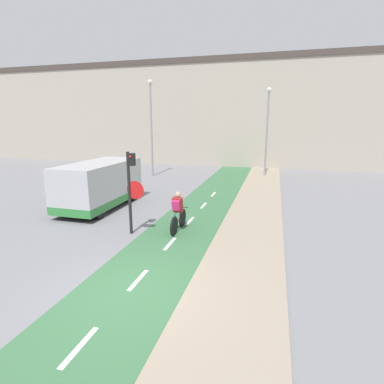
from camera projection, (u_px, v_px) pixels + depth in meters
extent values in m
plane|color=gray|center=(130.00, 291.00, 7.41)|extent=(120.00, 120.00, 0.00)
cube|color=#3D7047|center=(130.00, 290.00, 7.40)|extent=(2.70, 60.00, 0.02)
cube|color=white|center=(80.00, 347.00, 5.52)|extent=(0.12, 1.10, 0.00)
cube|color=white|center=(138.00, 280.00, 7.87)|extent=(0.12, 1.10, 0.00)
cube|color=white|center=(170.00, 244.00, 10.22)|extent=(0.12, 1.10, 0.00)
cube|color=white|center=(190.00, 221.00, 12.57)|extent=(0.12, 1.10, 0.00)
cube|color=white|center=(204.00, 205.00, 14.91)|extent=(0.12, 1.10, 0.00)
cube|color=white|center=(213.00, 194.00, 17.26)|extent=(0.12, 1.10, 0.00)
cube|color=gray|center=(232.00, 306.00, 6.74)|extent=(2.40, 60.00, 0.05)
cube|color=#B2A899|center=(242.00, 116.00, 29.09)|extent=(60.00, 5.00, 9.29)
cube|color=#473D38|center=(244.00, 62.00, 27.98)|extent=(60.00, 5.20, 0.50)
cylinder|color=black|center=(130.00, 194.00, 10.89)|extent=(0.11, 0.11, 3.06)
cube|color=black|center=(132.00, 159.00, 10.56)|extent=(0.20, 0.20, 0.44)
sphere|color=red|center=(130.00, 157.00, 10.43)|extent=(0.09, 0.09, 0.09)
cone|color=red|center=(135.00, 190.00, 10.78)|extent=(0.67, 0.01, 0.67)
cone|color=silver|center=(135.00, 190.00, 10.79)|extent=(0.60, 0.02, 0.60)
cylinder|color=gray|center=(151.00, 131.00, 22.64)|extent=(0.14, 0.14, 6.83)
sphere|color=silver|center=(150.00, 82.00, 21.84)|extent=(0.36, 0.36, 0.36)
cylinder|color=gray|center=(267.00, 135.00, 22.51)|extent=(0.14, 0.14, 6.27)
sphere|color=silver|center=(269.00, 90.00, 21.78)|extent=(0.36, 0.36, 0.36)
cylinder|color=black|center=(174.00, 226.00, 10.93)|extent=(0.07, 0.71, 0.71)
cylinder|color=black|center=(183.00, 218.00, 11.92)|extent=(0.07, 0.71, 0.71)
cylinder|color=slate|center=(180.00, 216.00, 11.57)|extent=(0.04, 0.67, 0.44)
cylinder|color=slate|center=(176.00, 219.00, 11.11)|extent=(0.04, 0.35, 0.47)
cylinder|color=slate|center=(179.00, 211.00, 11.37)|extent=(0.04, 0.97, 0.07)
cylinder|color=slate|center=(176.00, 225.00, 11.12)|extent=(0.04, 0.40, 0.05)
cylinder|color=black|center=(182.00, 207.00, 11.82)|extent=(0.46, 0.03, 0.03)
cube|color=maroon|center=(178.00, 205.00, 11.19)|extent=(0.36, 0.31, 0.59)
sphere|color=tan|center=(178.00, 195.00, 11.14)|extent=(0.22, 0.22, 0.22)
cylinder|color=#232328|center=(175.00, 216.00, 11.29)|extent=(0.04, 0.07, 0.45)
cylinder|color=#232328|center=(180.00, 217.00, 11.24)|extent=(0.04, 0.07, 0.45)
cube|color=#DB286B|center=(176.00, 205.00, 11.02)|extent=(0.28, 0.23, 0.39)
cube|color=#B7B7BC|center=(100.00, 183.00, 14.41)|extent=(2.06, 4.90, 1.96)
cube|color=#33843D|center=(101.00, 199.00, 14.59)|extent=(2.07, 4.91, 0.36)
cube|color=black|center=(124.00, 168.00, 16.61)|extent=(1.85, 0.04, 0.70)
cylinder|color=black|center=(102.00, 192.00, 16.34)|extent=(0.18, 0.70, 0.70)
cylinder|color=black|center=(133.00, 194.00, 15.86)|extent=(0.18, 0.70, 0.70)
cylinder|color=black|center=(63.00, 208.00, 13.35)|extent=(0.18, 0.70, 0.70)
cylinder|color=black|center=(100.00, 211.00, 12.87)|extent=(0.18, 0.70, 0.70)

